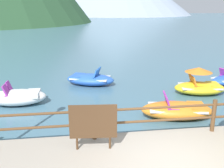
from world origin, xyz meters
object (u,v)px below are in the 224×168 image
object	(u,v)px
pedal_boat_6	(90,79)
pedal_boat_2	(18,97)
sign_board	(93,122)
pedal_boat_0	(177,110)
pedal_boat_5	(200,85)

from	to	relation	value
pedal_boat_6	pedal_boat_2	bearing A→B (deg)	-142.23
sign_board	pedal_boat_6	world-z (taller)	sign_board
pedal_boat_0	pedal_boat_6	size ratio (longest dim) A/B	0.99
pedal_boat_0	pedal_boat_5	distance (m)	3.21
pedal_boat_0	pedal_boat_6	world-z (taller)	pedal_boat_0
sign_board	pedal_boat_6	xyz separation A→B (m)	(0.31, 7.03, -0.83)
sign_board	pedal_boat_6	distance (m)	7.08
sign_board	pedal_boat_2	bearing A→B (deg)	120.87
pedal_boat_5	pedal_boat_6	bearing A→B (deg)	156.33
pedal_boat_5	sign_board	bearing A→B (deg)	-136.61
pedal_boat_0	pedal_boat_6	bearing A→B (deg)	121.57
pedal_boat_2	pedal_boat_5	distance (m)	7.95
pedal_boat_2	sign_board	bearing A→B (deg)	-59.13
pedal_boat_2	pedal_boat_6	world-z (taller)	pedal_boat_2
pedal_boat_5	pedal_boat_2	bearing A→B (deg)	-178.14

